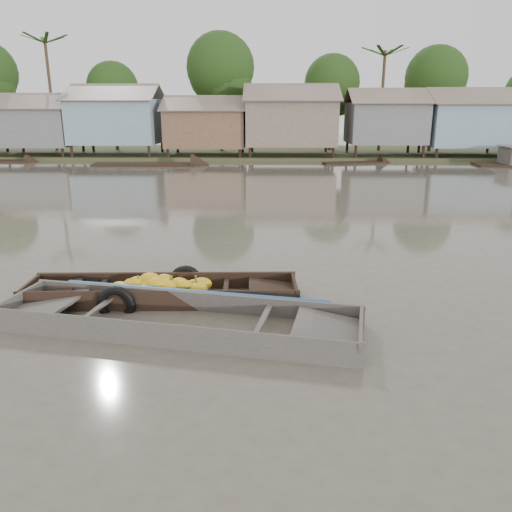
{
  "coord_description": "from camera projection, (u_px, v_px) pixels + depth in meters",
  "views": [
    {
      "loc": [
        0.9,
        -8.95,
        3.86
      ],
      "look_at": [
        0.64,
        1.16,
        0.8
      ],
      "focal_mm": 35.0,
      "sensor_mm": 36.0,
      "label": 1
    }
  ],
  "objects": [
    {
      "name": "banana_boat",
      "position": [
        158.0,
        292.0,
        10.31
      ],
      "size": [
        5.63,
        1.6,
        0.79
      ],
      "rotation": [
        0.0,
        0.0,
        0.04
      ],
      "color": "black",
      "rests_on": "ground"
    },
    {
      "name": "ground",
      "position": [
        222.0,
        312.0,
        9.7
      ],
      "size": [
        120.0,
        120.0,
        0.0
      ],
      "primitive_type": "plane",
      "color": "#534C40",
      "rests_on": "ground"
    },
    {
      "name": "distant_boats",
      "position": [
        463.0,
        164.0,
        32.13
      ],
      "size": [
        48.61,
        15.98,
        1.38
      ],
      "color": "black",
      "rests_on": "ground"
    },
    {
      "name": "viewer_boat",
      "position": [
        179.0,
        325.0,
        9.06
      ],
      "size": [
        6.83,
        2.93,
        0.53
      ],
      "rotation": [
        0.0,
        0.0,
        -0.19
      ],
      "color": "#403A36",
      "rests_on": "ground"
    },
    {
      "name": "riverbank",
      "position": [
        296.0,
        116.0,
        39.22
      ],
      "size": [
        120.0,
        12.47,
        10.22
      ],
      "color": "#384723",
      "rests_on": "ground"
    }
  ]
}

